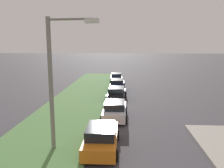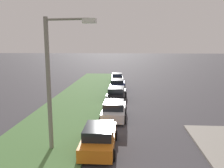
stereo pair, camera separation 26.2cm
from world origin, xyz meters
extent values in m
cube|color=#517F42|center=(10.00, 6.60, 0.06)|extent=(60.00, 6.00, 0.12)
cube|color=orange|center=(6.01, 2.93, 0.57)|extent=(4.31, 1.83, 0.70)
cube|color=black|center=(5.81, 2.93, 1.19)|extent=(2.21, 1.61, 0.55)
cylinder|color=black|center=(7.35, 3.84, 0.32)|extent=(0.64, 0.22, 0.64)
cylinder|color=black|center=(7.36, 2.04, 0.32)|extent=(0.64, 0.22, 0.64)
cylinder|color=black|center=(4.65, 3.82, 0.32)|extent=(0.64, 0.22, 0.64)
cylinder|color=black|center=(4.66, 2.02, 0.32)|extent=(0.64, 0.22, 0.64)
cube|color=silver|center=(11.73, 2.38, 0.57)|extent=(4.32, 1.86, 0.70)
cube|color=black|center=(11.53, 2.39, 1.19)|extent=(2.22, 1.63, 0.55)
cylinder|color=black|center=(13.09, 3.27, 0.32)|extent=(0.64, 0.23, 0.64)
cylinder|color=black|center=(13.07, 1.47, 0.32)|extent=(0.64, 0.23, 0.64)
cylinder|color=black|center=(10.39, 3.30, 0.32)|extent=(0.64, 0.23, 0.64)
cylinder|color=black|center=(10.37, 1.50, 0.32)|extent=(0.64, 0.23, 0.64)
cube|color=black|center=(18.03, 2.45, 0.57)|extent=(4.40, 2.05, 0.70)
cube|color=black|center=(17.83, 2.46, 1.19)|extent=(2.29, 1.73, 0.55)
cylinder|color=black|center=(19.43, 3.27, 0.32)|extent=(0.65, 0.26, 0.64)
cylinder|color=black|center=(19.33, 1.47, 0.32)|extent=(0.65, 0.26, 0.64)
cylinder|color=black|center=(16.74, 3.43, 0.32)|extent=(0.65, 0.26, 0.64)
cylinder|color=black|center=(16.63, 1.63, 0.32)|extent=(0.65, 0.26, 0.64)
cube|color=#23389E|center=(23.68, 2.56, 0.57)|extent=(4.32, 1.85, 0.70)
cube|color=black|center=(23.48, 2.57, 1.19)|extent=(2.22, 1.62, 0.55)
cylinder|color=black|center=(25.04, 3.45, 0.32)|extent=(0.64, 0.23, 0.64)
cylinder|color=black|center=(25.02, 1.65, 0.32)|extent=(0.64, 0.23, 0.64)
cylinder|color=black|center=(22.34, 3.48, 0.32)|extent=(0.64, 0.23, 0.64)
cylinder|color=black|center=(22.32, 1.68, 0.32)|extent=(0.64, 0.23, 0.64)
cube|color=#B2B5BA|center=(30.21, 2.93, 0.57)|extent=(4.39, 2.03, 0.70)
cube|color=black|center=(30.01, 2.91, 1.19)|extent=(2.28, 1.71, 0.55)
cylinder|color=black|center=(31.51, 3.90, 0.32)|extent=(0.65, 0.25, 0.64)
cylinder|color=black|center=(31.61, 2.10, 0.32)|extent=(0.65, 0.25, 0.64)
cylinder|color=black|center=(28.81, 3.75, 0.32)|extent=(0.65, 0.25, 0.64)
cylinder|color=black|center=(28.91, 1.96, 0.32)|extent=(0.65, 0.25, 0.64)
cylinder|color=gray|center=(5.75, 5.69, 3.75)|extent=(0.24, 0.24, 7.50)
cylinder|color=gray|center=(5.61, 4.50, 7.35)|extent=(0.39, 2.40, 0.12)
cube|color=silver|center=(5.48, 3.31, 7.25)|extent=(0.44, 0.74, 0.24)
camera|label=1|loc=(-6.50, 1.64, 6.06)|focal=36.66mm
camera|label=2|loc=(-6.49, 1.38, 6.06)|focal=36.66mm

